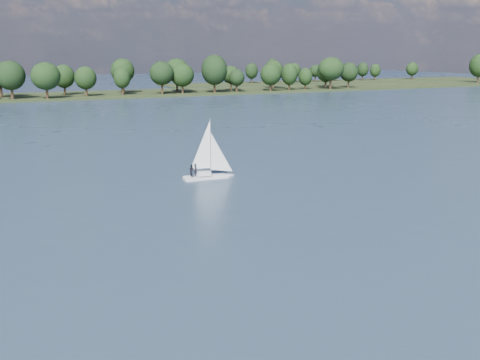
# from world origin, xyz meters

# --- Properties ---
(ground) EXTENTS (700.00, 700.00, 0.00)m
(ground) POSITION_xyz_m (0.00, 100.00, 0.00)
(ground) COLOR #233342
(ground) RESTS_ON ground
(far_shore) EXTENTS (660.00, 40.00, 1.50)m
(far_shore) POSITION_xyz_m (0.00, 212.00, 0.00)
(far_shore) COLOR black
(far_shore) RESTS_ON ground
(far_shore_back) EXTENTS (220.00, 30.00, 1.40)m
(far_shore_back) POSITION_xyz_m (160.00, 260.00, 0.00)
(far_shore_back) COLOR black
(far_shore_back) RESTS_ON ground
(sailboat) EXTENTS (6.57, 2.28, 8.49)m
(sailboat) POSITION_xyz_m (-9.57, 54.44, 2.37)
(sailboat) COLOR silver
(sailboat) RESTS_ON ground
(treeline) EXTENTS (562.41, 73.92, 18.13)m
(treeline) POSITION_xyz_m (-17.94, 208.29, 8.17)
(treeline) COLOR black
(treeline) RESTS_ON ground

